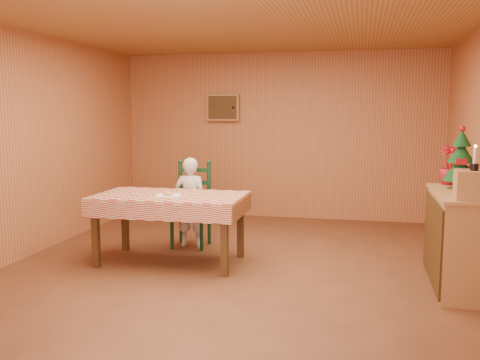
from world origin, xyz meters
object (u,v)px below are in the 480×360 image
shelf_unit (461,240)px  dining_table (170,202)px  crate (473,185)px  ladder_chair (192,206)px  seated_child (191,202)px  christmas_tree (461,160)px  storage_bin (460,276)px

shelf_unit → dining_table: bearing=175.9°
dining_table → crate: 3.10m
ladder_chair → shelf_unit: ladder_chair is taller
dining_table → seated_child: (0.00, 0.73, -0.13)m
dining_table → crate: size_ratio=5.52×
dining_table → seated_child: seated_child is taller
christmas_tree → dining_table: bearing=-179.4°
storage_bin → ladder_chair: bearing=156.3°
seated_child → storage_bin: 3.24m
seated_child → christmas_tree: size_ratio=1.81×
shelf_unit → seated_child: bearing=162.5°
shelf_unit → christmas_tree: 0.79m
shelf_unit → christmas_tree: size_ratio=2.00×
ladder_chair → storage_bin: 3.25m
crate → ladder_chair: bearing=155.0°
shelf_unit → storage_bin: bearing=-97.8°
dining_table → christmas_tree: bearing=0.6°
crate → christmas_tree: size_ratio=0.48×
seated_child → crate: crate is taller
ladder_chair → shelf_unit: (3.01, -1.00, -0.04)m
dining_table → ladder_chair: 0.81m
ladder_chair → crate: crate is taller
seated_child → christmas_tree: (3.01, -0.70, 0.65)m
dining_table → shelf_unit: size_ratio=1.34×
seated_child → crate: 3.34m
seated_child → shelf_unit: 3.15m
seated_child → ladder_chair: bearing=-90.0°
christmas_tree → shelf_unit: bearing=-92.0°
dining_table → ladder_chair: size_ratio=1.53×
crate → storage_bin: (-0.05, 0.10, -0.86)m
storage_bin → shelf_unit: bearing=82.2°
dining_table → crate: (3.01, -0.62, 0.37)m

